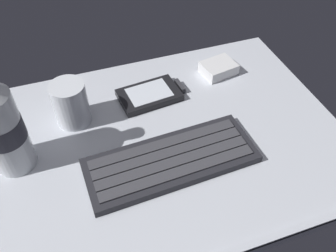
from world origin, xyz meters
TOP-DOWN VIEW (x-y plane):
  - ground_plane at (0.00, -0.23)cm, footprint 64.00×48.00cm
  - keyboard at (-1.48, -5.75)cm, footprint 29.45×12.26cm
  - handheld_device at (0.66, 11.52)cm, footprint 13.32×8.80cm
  - juice_cup at (-15.30, 10.07)cm, footprint 6.40×6.40cm
  - water_bottle at (-26.13, 3.00)cm, footprint 6.73×6.73cm
  - charger_block at (16.65, 14.43)cm, footprint 7.86×6.73cm

SIDE VIEW (x-z plane):
  - ground_plane at x=0.00cm, z-range -2.39..0.41cm
  - handheld_device at x=0.66cm, z-range -0.02..1.48cm
  - keyboard at x=-1.48cm, z-range -0.04..1.66cm
  - charger_block at x=16.65cm, z-range 0.00..2.40cm
  - juice_cup at x=-15.30cm, z-range -0.34..8.16cm
  - water_bottle at x=-26.13cm, z-range -1.39..19.41cm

